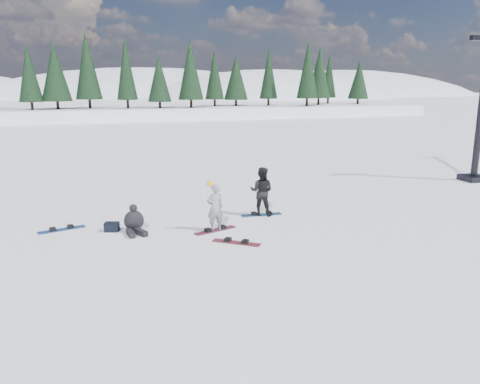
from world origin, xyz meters
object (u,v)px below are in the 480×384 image
object	(u,v)px
snowboarder_man	(262,191)
lift_tower	(480,120)
seated_rider	(134,221)
snowboard_loose_b	(236,243)
snowboard_loose_c	(62,230)
gear_bag	(112,227)
snowboarder_woman	(215,207)

from	to	relation	value
snowboarder_man	lift_tower	bearing A→B (deg)	-135.27
seated_rider	snowboard_loose_b	bearing A→B (deg)	-52.85
seated_rider	snowboard_loose_c	xyz separation A→B (m)	(-2.27, 0.91, -0.33)
lift_tower	gear_bag	world-z (taller)	lift_tower
lift_tower	seated_rider	bearing A→B (deg)	-166.05
snowboarder_woman	lift_tower	bearing A→B (deg)	-173.06
snowboard_loose_c	snowboard_loose_b	xyz separation A→B (m)	(5.09, -3.02, 0.00)
snowboarder_woman	snowboard_loose_b	distance (m)	1.61
snowboarder_woman	seated_rider	xyz separation A→B (m)	(-2.52, 0.74, -0.45)
seated_rider	gear_bag	size ratio (longest dim) A/B	2.55
lift_tower	snowboard_loose_c	world-z (taller)	lift_tower
snowboarder_man	snowboard_loose_b	bearing A→B (deg)	88.64
gear_bag	snowboard_loose_b	xyz separation A→B (m)	(3.52, -2.37, -0.14)
seated_rider	gear_bag	world-z (taller)	seated_rider
seated_rider	snowboard_loose_c	distance (m)	2.47
snowboarder_woman	seated_rider	size ratio (longest dim) A/B	1.49
gear_bag	snowboard_loose_c	distance (m)	1.70
seated_rider	snowboard_loose_b	size ratio (longest dim) A/B	0.77
snowboarder_man	snowboard_loose_c	world-z (taller)	snowboarder_man
snowboard_loose_b	gear_bag	bearing A→B (deg)	-176.42
seated_rider	snowboard_loose_c	size ratio (longest dim) A/B	0.77
snowboarder_woman	snowboard_loose_b	bearing A→B (deg)	93.78
gear_bag	snowboarder_man	bearing A→B (deg)	3.37
gear_bag	seated_rider	bearing A→B (deg)	-20.26
snowboard_loose_c	snowboard_loose_b	world-z (taller)	same
snowboard_loose_c	lift_tower	bearing A→B (deg)	-8.19
snowboard_loose_c	snowboard_loose_b	distance (m)	5.92
snowboard_loose_b	snowboard_loose_c	bearing A→B (deg)	-173.13
snowboarder_man	gear_bag	bearing A→B (deg)	36.04
seated_rider	lift_tower	bearing A→B (deg)	-5.30
snowboarder_man	snowboard_loose_c	bearing A→B (deg)	29.89
lift_tower	snowboarder_woman	world-z (taller)	lift_tower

